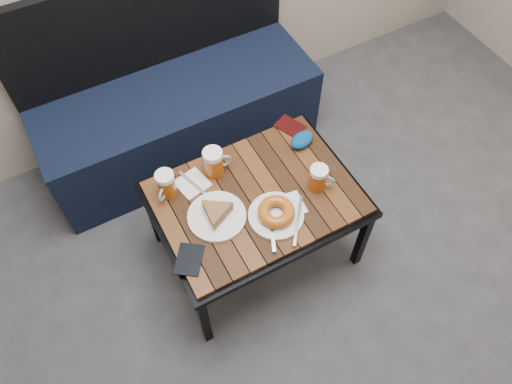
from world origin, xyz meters
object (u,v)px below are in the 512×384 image
beer_mug_left (166,184)px  plate_bagel (276,214)px  bench (177,112)px  plate_pie (217,214)px  cafe_table (256,202)px  passport_burgundy (290,126)px  knit_pouch (302,140)px  beer_mug_right (319,178)px  passport_navy (189,259)px  beer_mug_centre (214,162)px

beer_mug_left → plate_bagel: 0.46m
bench → plate_pie: size_ratio=5.96×
bench → plate_bagel: size_ratio=5.19×
cafe_table → passport_burgundy: size_ratio=6.87×
plate_bagel → passport_burgundy: (0.29, 0.38, -0.02)m
knit_pouch → beer_mug_right: bearing=-105.2°
passport_navy → knit_pouch: knit_pouch is taller
bench → passport_burgundy: bench is taller
plate_bagel → passport_burgundy: size_ratio=2.21×
knit_pouch → bench: bearing=119.9°
beer_mug_left → plate_bagel: (0.33, -0.31, -0.04)m
beer_mug_left → knit_pouch: beer_mug_left is taller
cafe_table → passport_burgundy: (0.31, 0.26, 0.05)m
bench → plate_pie: bench is taller
cafe_table → knit_pouch: bearing=25.6°
beer_mug_left → beer_mug_right: bearing=109.8°
passport_navy → passport_burgundy: 0.78m
bench → passport_navy: (-0.31, -0.90, 0.20)m
plate_bagel → beer_mug_centre: bearing=110.2°
beer_mug_left → beer_mug_right: size_ratio=1.05×
beer_mug_centre → passport_navy: beer_mug_centre is taller
cafe_table → beer_mug_centre: 0.24m
cafe_table → plate_pie: (-0.19, -0.02, 0.07)m
bench → passport_burgundy: bearing=-54.7°
knit_pouch → beer_mug_left: bearing=176.5°
beer_mug_left → beer_mug_centre: 0.22m
plate_bagel → passport_burgundy: bearing=52.8°
beer_mug_right → cafe_table: bearing=-158.2°
passport_navy → passport_burgundy: (0.67, 0.39, -0.00)m
plate_bagel → passport_navy: bearing=-178.7°
cafe_table → plate_pie: bearing=-174.9°
plate_pie → plate_bagel: 0.24m
bench → beer_mug_left: 0.69m
bench → cafe_table: (0.05, -0.77, 0.16)m
cafe_table → beer_mug_left: beer_mug_left is taller
bench → knit_pouch: bench is taller
beer_mug_right → beer_mug_left: bearing=-165.7°
beer_mug_centre → knit_pouch: bearing=0.3°
plate_pie → cafe_table: bearing=5.1°
plate_pie → passport_navy: plate_pie is taller
beer_mug_centre → knit_pouch: beer_mug_centre is taller
cafe_table → passport_navy: passport_navy is taller
bench → beer_mug_centre: bearing=-94.6°
bench → beer_mug_right: 0.93m
beer_mug_centre → cafe_table: bearing=-57.2°
beer_mug_right → plate_pie: beer_mug_right is taller
beer_mug_centre → plate_bagel: size_ratio=0.49×
cafe_table → beer_mug_centre: (-0.09, 0.19, 0.11)m
beer_mug_left → knit_pouch: size_ratio=1.06×
plate_pie → passport_burgundy: plate_pie is taller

